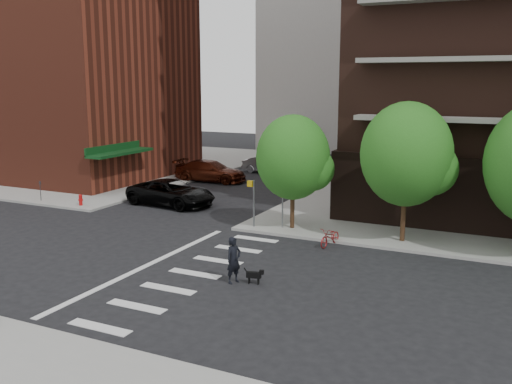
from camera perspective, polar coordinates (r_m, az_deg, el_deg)
The scene contains 15 objects.
ground at distance 26.34m, azimuth -11.73°, elevation -7.07°, with size 120.00×120.00×0.00m, color black.
sidewalk_nw at distance 59.41m, azimuth -16.78°, elevation 2.85°, with size 31.00×33.00×0.15m, color gray.
crosswalk at distance 25.11m, azimuth -7.69°, elevation -7.83°, with size 3.85×13.00×0.01m.
midrise_nw at distance 53.20m, azimuth -19.44°, elevation 12.68°, with size 21.40×15.50×20.00m.
tree_a at distance 30.74m, azimuth 3.72°, elevation 3.48°, with size 4.00×4.00×5.90m.
tree_b at distance 28.98m, azimuth 14.81°, elevation 3.67°, with size 4.50×4.50×6.65m.
pedestrian_signal at distance 31.25m, azimuth 0.41°, elevation -0.45°, with size 2.18×0.67×2.60m.
fire_hydrant at distance 38.58m, azimuth -17.14°, elevation -0.70°, with size 0.24×0.24×0.73m.
parking_meter at distance 40.95m, azimuth -20.77°, elevation 0.31°, with size 0.10×0.08×1.32m.
parked_car_black at distance 37.88m, azimuth -8.48°, elevation -0.08°, with size 6.08×2.80×1.69m, color black.
parked_car_maroon at distance 46.54m, azimuth -4.57°, elevation 2.11°, with size 5.96×2.42×1.73m, color #48180C.
parked_car_silver at distance 50.81m, azimuth 1.18°, elevation 2.75°, with size 4.50×1.57×1.48m, color #A7AAAE.
scooter at distance 28.64m, azimuth 7.43°, elevation -4.46°, with size 0.63×1.80×0.94m, color maroon.
dog_walker at distance 23.25m, azimuth -2.24°, elevation -6.81°, with size 0.46×0.70×1.92m, color black.
dog at distance 23.27m, azimuth -0.13°, elevation -8.29°, with size 0.73×0.31×0.61m.
Camera 1 is at (15.45, -19.74, 8.10)m, focal length 40.00 mm.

